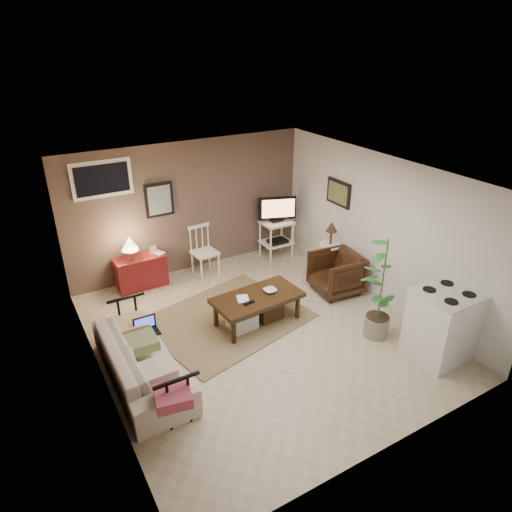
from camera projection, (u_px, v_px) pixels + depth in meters
floor at (259, 333)px, 6.82m from camera, size 5.00×5.00×0.00m
art_back at (159, 200)px, 7.86m from camera, size 0.50×0.03×0.60m
art_right at (339, 193)px, 7.97m from camera, size 0.03×0.60×0.45m
window at (102, 179)px, 7.23m from camera, size 0.96×0.03×0.60m
rug at (227, 319)px, 7.14m from camera, size 2.63×2.28×0.02m
coffee_table at (257, 307)px, 6.94m from camera, size 1.38×0.78×0.51m
sofa at (141, 354)px, 5.76m from camera, size 0.59×2.02×0.79m
sofa_pillows at (150, 357)px, 5.56m from camera, size 0.39×1.92×0.14m
sofa_end_rails at (150, 354)px, 5.83m from camera, size 0.54×2.01×0.68m
laptop at (146, 328)px, 6.06m from camera, size 0.31×0.23×0.21m
red_console at (140, 269)px, 7.92m from camera, size 0.86×0.38×0.99m
spindle_chair at (204, 253)px, 8.31m from camera, size 0.45×0.45×0.93m
tv_stand at (277, 226)px, 8.89m from camera, size 0.71×0.48×1.24m
side_table at (330, 243)px, 8.11m from camera, size 0.41×0.41×1.08m
armchair at (336, 271)px, 7.76m from camera, size 0.77×0.82×0.77m
potted_plant at (382, 285)px, 6.41m from camera, size 0.40×0.40×1.59m
stove at (442, 324)px, 6.15m from camera, size 0.77×0.72×1.01m
bowl at (270, 286)px, 6.92m from camera, size 0.19×0.05×0.19m
book_table at (237, 293)px, 6.70m from camera, size 0.16×0.07×0.23m
book_console at (155, 249)px, 7.88m from camera, size 0.15×0.07×0.20m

